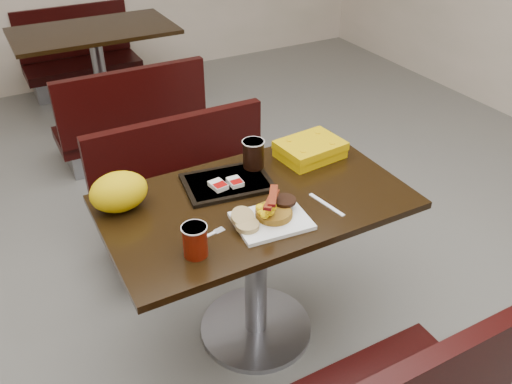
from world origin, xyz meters
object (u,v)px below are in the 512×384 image
table_far (101,76)px  coffee_cup_near (195,241)px  table_near (256,270)px  knife (327,205)px  coffee_cup_far (253,154)px  clamshell (310,149)px  bench_far_n (80,52)px  paper_bag (119,192)px  bench_near_n (194,195)px  hashbrown_sleeve_right (235,182)px  bench_far_s (127,111)px  hashbrown_sleeve_left (218,185)px  tray (227,183)px  platter (271,221)px  fork (204,237)px  pancake_stack (274,212)px

table_far → coffee_cup_near: (-0.34, -2.80, 0.43)m
table_near → knife: knife is taller
coffee_cup_far → clamshell: size_ratio=0.45×
coffee_cup_far → knife: bearing=-71.2°
bench_far_n → paper_bag: size_ratio=4.49×
clamshell → bench_far_n: bearing=91.3°
table_far → coffee_cup_near: 2.86m
bench_near_n → hashbrown_sleeve_right: hashbrown_sleeve_right is taller
bench_far_s → hashbrown_sleeve_left: bearing=-93.4°
table_near → clamshell: clamshell is taller
bench_far_s → hashbrown_sleeve_right: 1.83m
knife → tray: size_ratio=0.53×
bench_far_s → platter: bearing=-90.7°
fork → bench_near_n: bearing=60.5°
pancake_stack → coffee_cup_far: 0.37m
hashbrown_sleeve_left → hashbrown_sleeve_right: size_ratio=1.07×
bench_far_s → paper_bag: 1.84m
pancake_stack → clamshell: bearing=41.4°
coffee_cup_far → platter: bearing=-108.1°
pancake_stack → hashbrown_sleeve_left: size_ratio=1.86×
fork → hashbrown_sleeve_right: hashbrown_sleeve_right is taller
bench_far_s → coffee_cup_far: 1.77m
table_near → knife: bearing=-37.4°
bench_far_s → clamshell: size_ratio=3.63×
hashbrown_sleeve_left → coffee_cup_far: (0.20, 0.08, 0.05)m
bench_far_s → pancake_stack: pancake_stack is taller
table_near → hashbrown_sleeve_right: size_ratio=17.02×
bench_far_s → fork: size_ratio=7.45×
platter → tray: bearing=100.7°
table_near → pancake_stack: (-0.00, -0.15, 0.41)m
paper_bag → bench_far_n: bearing=81.1°
bench_near_n → table_near: bearing=-90.0°
tray → hashbrown_sleeve_left: hashbrown_sleeve_left is taller
tray → table_near: bearing=-61.8°
table_near → clamshell: (0.37, 0.18, 0.41)m
table_far → clamshell: bearing=-81.2°
tray → hashbrown_sleeve_right: hashbrown_sleeve_right is taller
table_near → knife: size_ratio=6.41×
platter → knife: bearing=4.4°
hashbrown_sleeve_left → bench_near_n: bearing=71.8°
hashbrown_sleeve_right → table_near: bearing=-71.4°
hashbrown_sleeve_right → clamshell: bearing=11.2°
coffee_cup_near → tray: (0.29, 0.35, -0.05)m
knife → platter: bearing=-99.8°
bench_far_s → platter: platter is taller
bench_far_s → platter: size_ratio=3.70×
bench_near_n → coffee_cup_far: (0.10, -0.50, 0.47)m
table_near → bench_near_n: 0.70m
hashbrown_sleeve_left → hashbrown_sleeve_right: 0.07m
pancake_stack → knife: 0.23m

